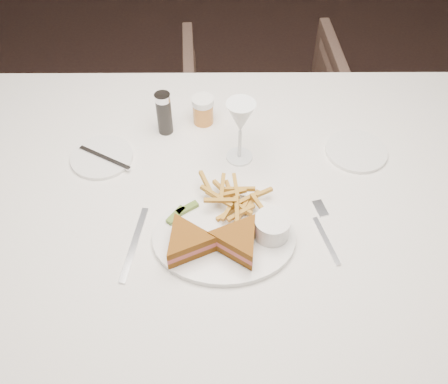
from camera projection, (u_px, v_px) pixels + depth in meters
name	position (u px, v px, depth m)	size (l,w,h in m)	color
ground	(167.00, 276.00, 1.93)	(5.00, 5.00, 0.00)	black
table	(225.00, 273.00, 1.50)	(1.46, 0.98, 0.75)	white
chair_far	(261.00, 111.00, 2.09)	(0.63, 0.59, 0.65)	#4E3930
table_setting	(224.00, 196.00, 1.15)	(0.82, 0.58, 0.18)	white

